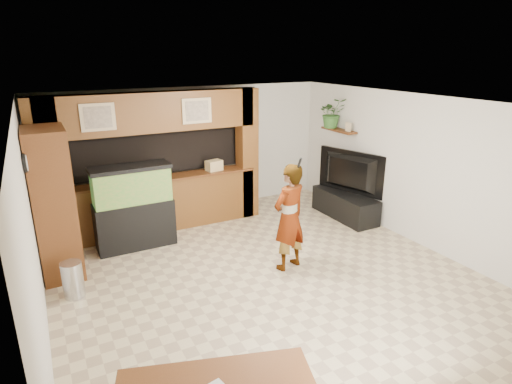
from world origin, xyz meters
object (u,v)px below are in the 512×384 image
aquarium (134,208)px  television (347,173)px  person (289,217)px  pantry_cabinet (54,204)px

aquarium → television: aquarium is taller
person → aquarium: bearing=-59.5°
aquarium → person: (1.95, -1.90, 0.13)m
television → person: size_ratio=0.89×
pantry_cabinet → television: bearing=-2.0°
pantry_cabinet → aquarium: pantry_cabinet is taller
television → person: 2.54m
pantry_cabinet → person: size_ratio=1.33×
pantry_cabinet → person: pantry_cabinet is taller
aquarium → television: bearing=-8.7°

